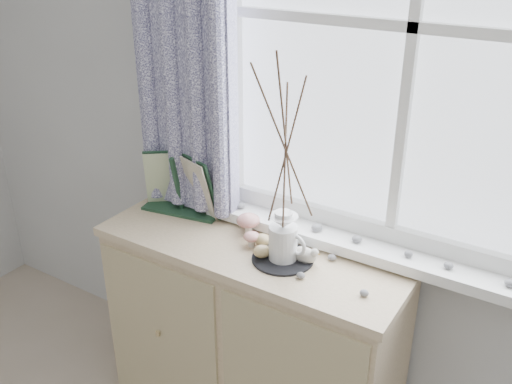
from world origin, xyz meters
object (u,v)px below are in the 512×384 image
botanical_book (175,185)px  twig_pitcher (285,143)px  sideboard (251,335)px  toadstool_cluster (249,225)px

botanical_book → twig_pitcher: size_ratio=0.50×
botanical_book → twig_pitcher: 0.63m
sideboard → botanical_book: (-0.39, 0.04, 0.56)m
sideboard → botanical_book: 0.68m
toadstool_cluster → twig_pitcher: size_ratio=0.19×
botanical_book → sideboard: bearing=-15.9°
sideboard → twig_pitcher: 0.88m
sideboard → twig_pitcher: (0.15, -0.03, 0.87)m
botanical_book → toadstool_cluster: 0.36m
sideboard → botanical_book: botanical_book is taller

